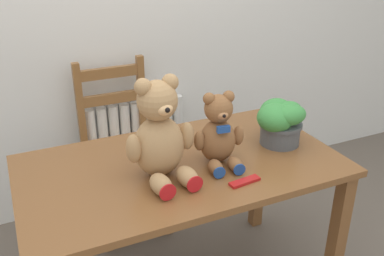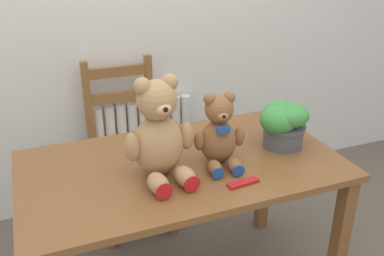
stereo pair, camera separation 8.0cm
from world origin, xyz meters
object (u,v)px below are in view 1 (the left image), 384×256
(wooden_chair_behind, at_px, (122,150))
(teddy_bear_right, at_px, (219,133))
(teddy_bear_left, at_px, (160,136))
(potted_plant, at_px, (280,120))
(chocolate_bar, at_px, (245,181))

(wooden_chair_behind, bearing_deg, teddy_bear_right, 105.57)
(teddy_bear_left, relative_size, potted_plant, 1.84)
(teddy_bear_left, bearing_deg, teddy_bear_right, 176.36)
(teddy_bear_right, height_order, potted_plant, teddy_bear_right)
(wooden_chair_behind, height_order, potted_plant, wooden_chair_behind)
(teddy_bear_left, xyz_separation_m, potted_plant, (0.59, 0.04, -0.06))
(wooden_chair_behind, height_order, teddy_bear_left, teddy_bear_left)
(potted_plant, xyz_separation_m, chocolate_bar, (-0.31, -0.23, -0.11))
(teddy_bear_right, distance_m, potted_plant, 0.33)
(teddy_bear_right, relative_size, potted_plant, 1.40)
(teddy_bear_left, distance_m, chocolate_bar, 0.37)
(teddy_bear_right, bearing_deg, potted_plant, -165.54)
(wooden_chair_behind, bearing_deg, chocolate_bar, 103.52)
(wooden_chair_behind, distance_m, teddy_bear_right, 0.90)
(wooden_chair_behind, relative_size, potted_plant, 4.35)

